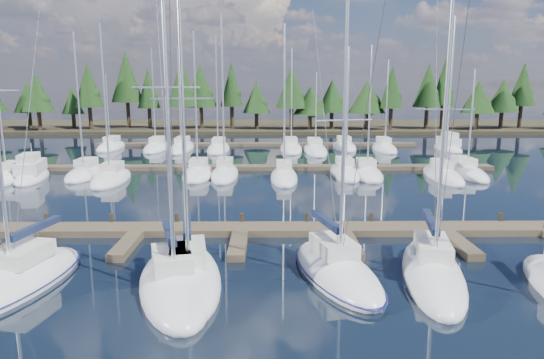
{
  "coord_description": "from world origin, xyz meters",
  "views": [
    {
      "loc": [
        1.6,
        -9.79,
        8.67
      ],
      "look_at": [
        1.88,
        22.0,
        2.44
      ],
      "focal_mm": 32.0,
      "sensor_mm": 36.0,
      "label": 1
    }
  ],
  "objects_px": {
    "front_sailboat_4": "(336,271)",
    "motor_yacht_right": "(448,146)",
    "main_dock": "(240,232)",
    "front_sailboat_5": "(432,272)",
    "motor_yacht_left": "(31,174)",
    "front_sailboat_3": "(189,277)",
    "front_sailboat_2": "(174,285)",
    "front_sailboat_1": "(20,280)"
  },
  "relations": [
    {
      "from": "front_sailboat_1",
      "to": "front_sailboat_3",
      "type": "xyz_separation_m",
      "value": [
        7.36,
        0.2,
        -0.0
      ]
    },
    {
      "from": "main_dock",
      "to": "front_sailboat_4",
      "type": "height_order",
      "value": "front_sailboat_4"
    },
    {
      "from": "front_sailboat_3",
      "to": "motor_yacht_right",
      "type": "distance_m",
      "value": 52.93
    },
    {
      "from": "front_sailboat_2",
      "to": "front_sailboat_4",
      "type": "relative_size",
      "value": 1.19
    },
    {
      "from": "front_sailboat_4",
      "to": "front_sailboat_5",
      "type": "distance_m",
      "value": 4.36
    },
    {
      "from": "main_dock",
      "to": "front_sailboat_3",
      "type": "distance_m",
      "value": 7.17
    },
    {
      "from": "motor_yacht_right",
      "to": "main_dock",
      "type": "bearing_deg",
      "value": -124.48
    },
    {
      "from": "front_sailboat_1",
      "to": "front_sailboat_4",
      "type": "relative_size",
      "value": 1.17
    },
    {
      "from": "front_sailboat_5",
      "to": "motor_yacht_left",
      "type": "height_order",
      "value": "front_sailboat_5"
    },
    {
      "from": "front_sailboat_1",
      "to": "motor_yacht_left",
      "type": "bearing_deg",
      "value": 114.51
    },
    {
      "from": "front_sailboat_3",
      "to": "motor_yacht_right",
      "type": "xyz_separation_m",
      "value": [
        28.01,
        44.91,
        0.15
      ]
    },
    {
      "from": "front_sailboat_3",
      "to": "front_sailboat_2",
      "type": "bearing_deg",
      "value": -119.39
    },
    {
      "from": "front_sailboat_3",
      "to": "front_sailboat_4",
      "type": "bearing_deg",
      "value": 6.57
    },
    {
      "from": "motor_yacht_left",
      "to": "front_sailboat_4",
      "type": "bearing_deg",
      "value": -43.19
    },
    {
      "from": "main_dock",
      "to": "front_sailboat_1",
      "type": "relative_size",
      "value": 2.87
    },
    {
      "from": "front_sailboat_1",
      "to": "front_sailboat_3",
      "type": "distance_m",
      "value": 7.36
    },
    {
      "from": "main_dock",
      "to": "motor_yacht_right",
      "type": "height_order",
      "value": "motor_yacht_right"
    },
    {
      "from": "main_dock",
      "to": "motor_yacht_right",
      "type": "distance_m",
      "value": 46.1
    },
    {
      "from": "front_sailboat_2",
      "to": "front_sailboat_3",
      "type": "xyz_separation_m",
      "value": [
        0.49,
        0.87,
        -0.01
      ]
    },
    {
      "from": "main_dock",
      "to": "front_sailboat_5",
      "type": "height_order",
      "value": "front_sailboat_5"
    },
    {
      "from": "front_sailboat_3",
      "to": "front_sailboat_5",
      "type": "bearing_deg",
      "value": 2.76
    },
    {
      "from": "front_sailboat_5",
      "to": "front_sailboat_2",
      "type": "bearing_deg",
      "value": -173.07
    },
    {
      "from": "front_sailboat_3",
      "to": "front_sailboat_4",
      "type": "distance_m",
      "value": 6.71
    },
    {
      "from": "front_sailboat_1",
      "to": "front_sailboat_4",
      "type": "distance_m",
      "value": 14.06
    },
    {
      "from": "front_sailboat_5",
      "to": "motor_yacht_left",
      "type": "xyz_separation_m",
      "value": [
        -29.65,
        23.98,
        0.16
      ]
    },
    {
      "from": "front_sailboat_1",
      "to": "front_sailboat_2",
      "type": "height_order",
      "value": "front_sailboat_2"
    },
    {
      "from": "front_sailboat_4",
      "to": "motor_yacht_left",
      "type": "height_order",
      "value": "front_sailboat_4"
    },
    {
      "from": "motor_yacht_right",
      "to": "motor_yacht_left",
      "type": "bearing_deg",
      "value": -156.38
    },
    {
      "from": "front_sailboat_4",
      "to": "motor_yacht_right",
      "type": "bearing_deg",
      "value": 64.19
    },
    {
      "from": "main_dock",
      "to": "front_sailboat_3",
      "type": "height_order",
      "value": "front_sailboat_3"
    },
    {
      "from": "front_sailboat_1",
      "to": "motor_yacht_right",
      "type": "relative_size",
      "value": 1.95
    },
    {
      "from": "front_sailboat_4",
      "to": "front_sailboat_5",
      "type": "xyz_separation_m",
      "value": [
        4.36,
        -0.24,
        0.01
      ]
    },
    {
      "from": "front_sailboat_3",
      "to": "front_sailboat_5",
      "type": "distance_m",
      "value": 11.03
    },
    {
      "from": "front_sailboat_3",
      "to": "front_sailboat_4",
      "type": "xyz_separation_m",
      "value": [
        6.66,
        0.77,
        -0.02
      ]
    },
    {
      "from": "main_dock",
      "to": "front_sailboat_2",
      "type": "relative_size",
      "value": 2.83
    },
    {
      "from": "main_dock",
      "to": "front_sailboat_2",
      "type": "xyz_separation_m",
      "value": [
        -2.41,
        -7.78,
        0.1
      ]
    },
    {
      "from": "main_dock",
      "to": "front_sailboat_1",
      "type": "distance_m",
      "value": 11.69
    },
    {
      "from": "front_sailboat_2",
      "to": "motor_yacht_left",
      "type": "xyz_separation_m",
      "value": [
        -18.14,
        25.38,
        0.14
      ]
    },
    {
      "from": "front_sailboat_2",
      "to": "motor_yacht_left",
      "type": "relative_size",
      "value": 1.86
    },
    {
      "from": "main_dock",
      "to": "front_sailboat_5",
      "type": "bearing_deg",
      "value": -35.01
    },
    {
      "from": "front_sailboat_3",
      "to": "front_sailboat_4",
      "type": "height_order",
      "value": "front_sailboat_3"
    },
    {
      "from": "front_sailboat_4",
      "to": "motor_yacht_right",
      "type": "relative_size",
      "value": 1.66
    }
  ]
}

